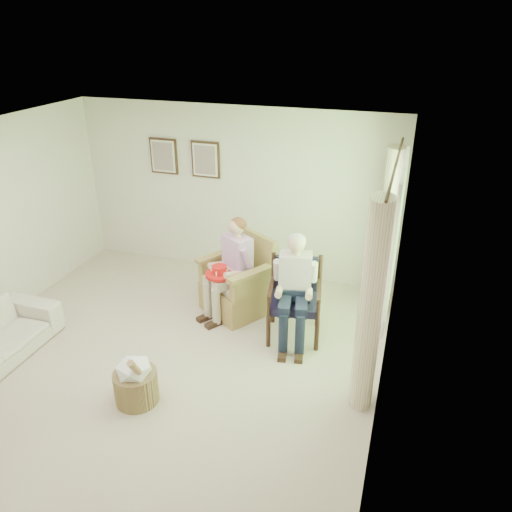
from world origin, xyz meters
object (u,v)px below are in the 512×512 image
wicker_armchair (238,288)px  red_hat (220,272)px  wood_armchair (296,295)px  person_wicker (234,262)px  hatbox (135,380)px  person_dark (294,283)px

wicker_armchair → red_hat: wicker_armchair is taller
wood_armchair → person_wicker: size_ratio=0.74×
wicker_armchair → hatbox: wicker_armchair is taller
person_dark → red_hat: bearing=160.1°
person_wicker → red_hat: person_wicker is taller
person_dark → hatbox: (-1.29, -1.62, -0.55)m
wicker_armchair → red_hat: size_ratio=2.80×
person_dark → red_hat: size_ratio=3.67×
wicker_armchair → red_hat: 0.49m
wicker_armchair → person_dark: size_ratio=0.76×
wood_armchair → hatbox: size_ratio=1.47×
person_wicker → red_hat: size_ratio=3.60×
person_wicker → hatbox: (-0.39, -1.95, -0.53)m
wicker_armchair → person_dark: 1.13m
wicker_armchair → person_dark: (0.90, -0.48, 0.48)m
wicker_armchair → hatbox: size_ratio=1.55×
wood_armchair → person_wicker: person_wicker is taller
person_dark → person_wicker: bearing=149.0°
wicker_armchair → wood_armchair: (0.90, -0.31, 0.21)m
red_hat → hatbox: bearing=-98.0°
person_wicker → red_hat: (-0.14, -0.16, -0.10)m
person_wicker → hatbox: bearing=-68.4°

